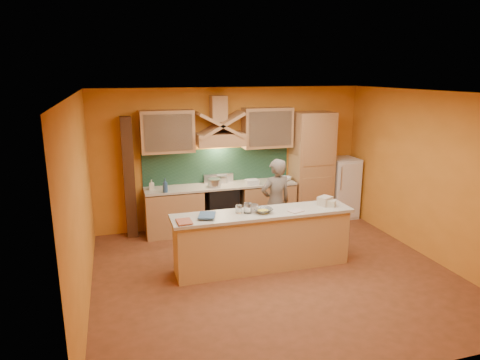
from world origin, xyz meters
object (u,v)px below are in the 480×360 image
object	(u,v)px
kitchen_scale	(254,209)
person	(276,203)
mixing_bowl	(263,210)
stove	(221,207)
fridge	(342,188)

from	to	relation	value
kitchen_scale	person	bearing A→B (deg)	70.89
person	mixing_bowl	size ratio (longest dim) A/B	5.58
kitchen_scale	mixing_bowl	world-z (taller)	kitchen_scale
kitchen_scale	stove	bearing A→B (deg)	113.88
person	mixing_bowl	distance (m)	1.02
stove	fridge	size ratio (longest dim) A/B	0.69
stove	mixing_bowl	size ratio (longest dim) A/B	3.11
fridge	person	size ratio (longest dim) A/B	0.81
stove	person	size ratio (longest dim) A/B	0.56
stove	fridge	xyz separation A→B (m)	(2.70, 0.00, 0.20)
kitchen_scale	mixing_bowl	xyz separation A→B (m)	(0.13, -0.08, -0.02)
stove	person	bearing A→B (deg)	-55.99
person	mixing_bowl	bearing A→B (deg)	50.07
fridge	mixing_bowl	distance (m)	3.19
kitchen_scale	fridge	bearing A→B (deg)	57.15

